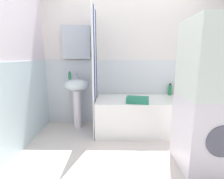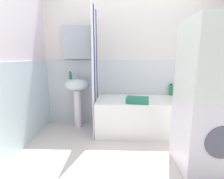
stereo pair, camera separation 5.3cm
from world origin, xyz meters
name	(u,v)px [view 2 (the right image)]	position (x,y,z in m)	size (l,w,h in m)	color
ground_plane	(136,163)	(0.00, 0.00, -0.02)	(4.80, 5.60, 0.04)	silver
wall_back_tiled	(127,63)	(-0.06, 1.26, 1.14)	(3.60, 0.18, 2.40)	silver
wall_left_tiled	(16,68)	(-1.57, 0.34, 1.12)	(0.07, 1.81, 2.40)	silver
sink	(77,92)	(-0.94, 1.03, 0.64)	(0.44, 0.34, 0.88)	white
faucet	(78,75)	(-0.94, 1.11, 0.94)	(0.03, 0.12, 0.12)	silver
soap_dispenser	(70,76)	(-1.04, 1.02, 0.94)	(0.05, 0.05, 0.14)	#267B4F
bathtub	(145,115)	(0.25, 0.86, 0.29)	(1.64, 0.72, 0.57)	white
shower_curtain	(95,73)	(-0.58, 0.86, 1.00)	(0.01, 0.72, 2.00)	white
lotion_bottle	(183,89)	(0.97, 1.16, 0.68)	(0.05, 0.05, 0.24)	white
body_wash_bottle	(177,91)	(0.84, 1.14, 0.66)	(0.05, 0.05, 0.19)	gold
conditioner_bottle	(171,90)	(0.74, 1.15, 0.67)	(0.06, 0.06, 0.21)	#218250
towel_folded	(138,100)	(0.08, 0.62, 0.61)	(0.33, 0.20, 0.09)	#267359
washer_dryer_stack	(210,98)	(0.78, -0.06, 0.82)	(0.60, 0.58, 1.65)	white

